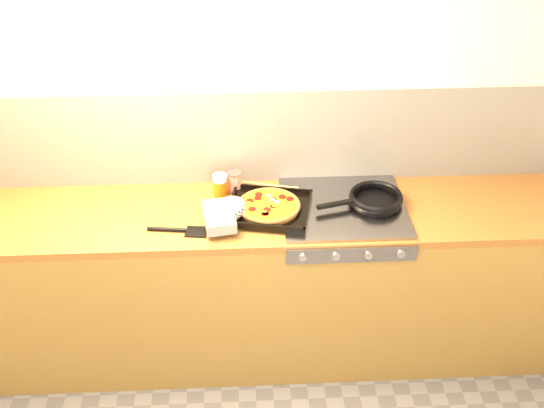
{
  "coord_description": "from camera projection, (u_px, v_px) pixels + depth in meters",
  "views": [
    {
      "loc": [
        -0.04,
        -1.65,
        2.75
      ],
      "look_at": [
        0.1,
        1.08,
        0.95
      ],
      "focal_mm": 45.0,
      "sensor_mm": 36.0,
      "label": 1
    }
  ],
  "objects": [
    {
      "name": "pizza_on_tray",
      "position": [
        255.0,
        208.0,
        3.25
      ],
      "size": [
        0.55,
        0.43,
        0.07
      ],
      "color": "black",
      "rests_on": "stovetop"
    },
    {
      "name": "juice_glass",
      "position": [
        220.0,
        185.0,
        3.39
      ],
      "size": [
        0.08,
        0.08,
        0.12
      ],
      "color": "#E2600D",
      "rests_on": "counter_run"
    },
    {
      "name": "tomato_can",
      "position": [
        234.0,
        182.0,
        3.43
      ],
      "size": [
        0.09,
        0.09,
        0.11
      ],
      "color": "#AA230D",
      "rests_on": "counter_run"
    },
    {
      "name": "stovetop",
      "position": [
        343.0,
        207.0,
        3.33
      ],
      "size": [
        0.6,
        0.56,
        0.02
      ],
      "primitive_type": "cube",
      "color": "gray",
      "rests_on": "counter_run"
    },
    {
      "name": "black_spatula",
      "position": [
        179.0,
        230.0,
        3.16
      ],
      "size": [
        0.29,
        0.1,
        0.02
      ],
      "color": "black",
      "rests_on": "counter_run"
    },
    {
      "name": "counter_run",
      "position": [
        253.0,
        282.0,
        3.56
      ],
      "size": [
        3.2,
        0.62,
        0.9
      ],
      "color": "brown",
      "rests_on": "ground"
    },
    {
      "name": "room_shell",
      "position": [
        249.0,
        138.0,
        3.41
      ],
      "size": [
        3.2,
        3.2,
        3.2
      ],
      "color": "white",
      "rests_on": "ground"
    },
    {
      "name": "frying_pan",
      "position": [
        375.0,
        199.0,
        3.33
      ],
      "size": [
        0.46,
        0.32,
        0.04
      ],
      "color": "black",
      "rests_on": "stovetop"
    },
    {
      "name": "wooden_spoon",
      "position": [
        277.0,
        186.0,
        3.48
      ],
      "size": [
        0.3,
        0.11,
        0.02
      ],
      "color": "tan",
      "rests_on": "counter_run"
    }
  ]
}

